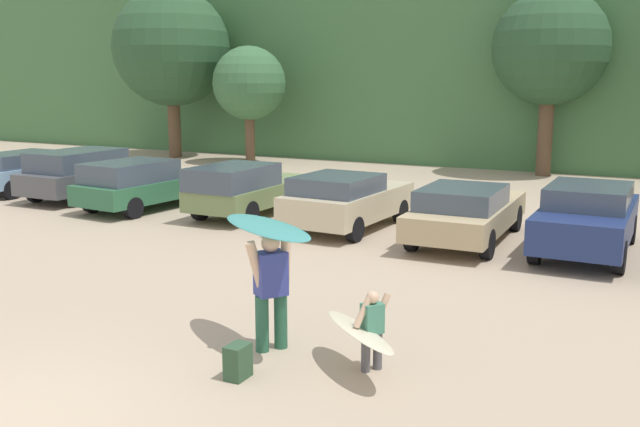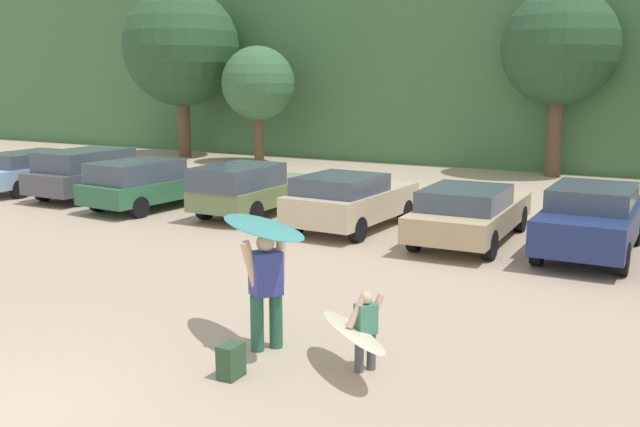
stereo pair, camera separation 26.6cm
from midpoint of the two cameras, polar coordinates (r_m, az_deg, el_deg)
name	(u,v)px [view 1 (the left image)]	position (r m, az deg, el deg)	size (l,w,h in m)	color
ground_plane	(6,420)	(9.01, -24.99, -15.01)	(120.00, 120.00, 0.00)	tan
hillside_ridge	(539,69)	(35.91, 17.15, 11.18)	(108.00, 12.00, 8.45)	#427042
tree_center	(171,48)	(34.85, -12.21, 13.03)	(5.52, 5.52, 7.98)	brown
tree_far_left	(249,84)	(31.84, -6.03, 10.46)	(3.26, 3.26, 5.21)	brown
tree_left	(550,48)	(28.88, 17.97, 12.66)	(4.42, 4.42, 7.16)	brown
parked_car_sky_blue	(28,170)	(25.81, -22.92, 3.29)	(1.87, 4.79, 1.36)	#84ADD1
parked_car_dark_gray	(88,172)	(23.71, -18.66, 3.19)	(1.95, 4.81, 1.56)	#4C4F54
parked_car_forest_green	(143,183)	(21.21, -14.51, 2.39)	(2.16, 4.59, 1.45)	#2D6642
parked_car_olive_green	(248,188)	(19.65, -6.30, 2.09)	(1.80, 4.60, 1.48)	#6B7F4C
parked_car_champagne	(346,200)	(17.79, 1.72, 1.15)	(2.08, 4.13, 1.43)	beige
parked_car_tan	(466,211)	(16.75, 11.36, 0.18)	(1.99, 4.81, 1.35)	tan
parked_car_navy	(587,217)	(16.33, 20.48, -0.28)	(1.84, 4.46, 1.51)	navy
person_adult	(271,285)	(9.87, -4.78, -5.81)	(0.51, 0.64, 1.68)	#26593F
person_child	(372,326)	(9.27, 3.43, -9.12)	(0.39, 0.52, 1.08)	#4C4C51
surfboard_teal	(266,227)	(9.77, -5.19, -1.10)	(2.17, 1.58, 0.12)	teal
surfboard_cream	(359,331)	(9.20, 2.35, -9.55)	(1.63, 1.50, 0.19)	beige
backpack_dropped	(238,362)	(9.23, -7.54, -11.85)	(0.24, 0.34, 0.45)	#2D4C33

